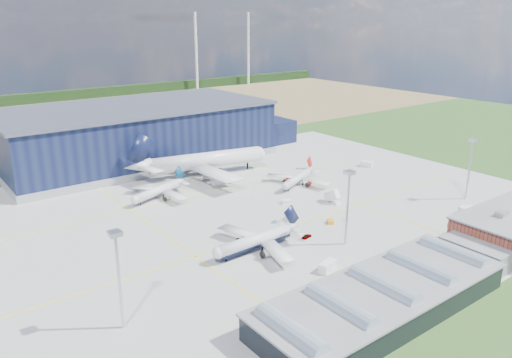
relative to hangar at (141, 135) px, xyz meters
name	(u,v)px	position (x,y,z in m)	size (l,w,h in m)	color
ground	(258,221)	(-2.81, -94.80, -11.62)	(600.00, 600.00, 0.00)	#294D1D
apron	(241,212)	(-2.81, -84.80, -11.59)	(220.00, 160.00, 0.08)	gray
farmland	(58,119)	(-2.81, 125.20, -11.62)	(600.00, 220.00, 0.01)	olive
treeline	(26,99)	(-2.81, 205.20, -7.62)	(600.00, 8.00, 8.00)	black
hangar	(141,135)	(0.00, 0.00, 0.00)	(145.00, 62.00, 26.10)	#101637
glass_concourse	(393,292)	(-9.26, -154.80, -7.93)	(78.00, 23.00, 8.60)	black
light_mast_west	(118,264)	(-62.81, -124.80, 3.82)	(2.60, 2.60, 23.00)	silver
light_mast_center	(348,196)	(7.19, -124.80, 3.82)	(2.60, 2.60, 23.00)	silver
light_mast_east	(471,159)	(72.19, -124.80, 3.82)	(2.60, 2.60, 23.00)	silver
airliner_navy	(255,234)	(-17.28, -112.15, -6.30)	(32.63, 31.92, 10.64)	silver
airliner_red	(298,174)	(32.71, -74.74, -7.00)	(28.32, 27.71, 9.24)	silver
airliner_widebody	(205,152)	(10.50, -40.70, -1.41)	(62.63, 61.27, 20.42)	silver
airliner_regional	(157,187)	(-19.53, -54.80, -6.92)	(28.82, 28.19, 9.40)	silver
gse_tug_b	(330,222)	(14.99, -110.90, -10.97)	(1.98, 2.96, 1.28)	orange
gse_van_a	(328,266)	(-8.78, -133.35, -10.33)	(2.57, 5.88, 2.57)	white
gse_cart_a	(289,218)	(6.06, -100.50, -10.89)	(2.25, 3.37, 1.46)	white
gse_van_b	(367,164)	(75.58, -74.01, -10.38)	(2.48, 5.41, 2.48)	white
gse_cart_b	(286,202)	(15.55, -88.00, -10.90)	(2.21, 3.32, 1.44)	white
gse_van_c	(467,210)	(59.04, -133.04, -10.37)	(2.50, 5.21, 2.50)	white
airstair	(332,198)	(29.52, -97.12, -9.91)	(2.14, 5.34, 3.42)	white
car_a	(307,236)	(0.99, -114.61, -10.99)	(1.49, 3.69, 1.26)	#99999E
car_b	(413,256)	(15.39, -142.80, -10.99)	(1.32, 3.80, 1.25)	#99999E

